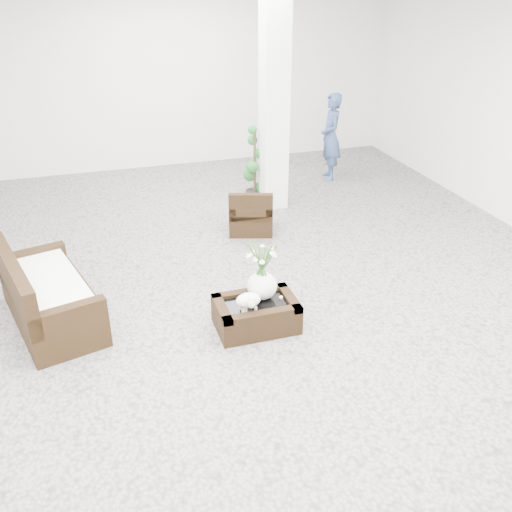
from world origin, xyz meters
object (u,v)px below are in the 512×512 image
object	(u,v)px
topiary	(255,165)
coffee_table	(256,315)
loveseat	(49,288)
armchair	(251,209)

from	to	relation	value
topiary	coffee_table	bearing A→B (deg)	-106.94
loveseat	armchair	bearing A→B (deg)	-73.91
coffee_table	armchair	distance (m)	2.66
topiary	armchair	bearing A→B (deg)	-110.05
coffee_table	loveseat	world-z (taller)	loveseat
armchair	topiary	xyz separation A→B (m)	(0.40, 1.09, 0.31)
loveseat	topiary	size ratio (longest dim) A/B	1.26
loveseat	topiary	world-z (taller)	topiary
coffee_table	topiary	xyz separation A→B (m)	(1.11, 3.65, 0.50)
coffee_table	topiary	size ratio (longest dim) A/B	0.68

